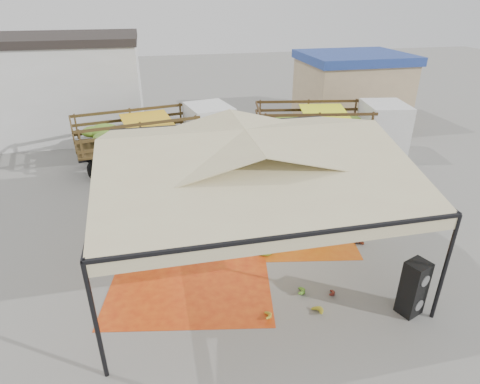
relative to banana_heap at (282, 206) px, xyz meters
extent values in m
plane|color=slate|center=(-1.74, -1.48, -0.57)|extent=(90.00, 90.00, 0.00)
cylinder|color=black|center=(-5.74, -5.48, 0.93)|extent=(0.10, 0.10, 3.00)
cylinder|color=black|center=(2.26, -5.48, 0.93)|extent=(0.10, 0.10, 3.00)
cylinder|color=black|center=(-5.74, 2.52, 0.93)|extent=(0.10, 0.10, 3.00)
cylinder|color=black|center=(2.26, 2.52, 0.93)|extent=(0.10, 0.10, 3.00)
pyramid|color=#C8BF8D|center=(-1.74, -1.48, 2.93)|extent=(8.00, 8.00, 1.00)
cube|color=black|center=(-1.74, -1.48, 2.43)|extent=(8.00, 8.00, 0.08)
cube|color=#C8BF8D|center=(-1.74, -1.48, 2.25)|extent=(8.00, 8.00, 0.36)
cube|color=silver|center=(-11.74, 12.52, 1.93)|extent=(14.00, 6.00, 5.00)
cube|color=tan|center=(8.26, 11.52, 1.23)|extent=(6.00, 5.00, 3.60)
cube|color=navy|center=(8.26, 11.52, 3.28)|extent=(6.30, 5.30, 0.50)
cube|color=#DA5814|center=(-3.57, -2.46, -0.56)|extent=(5.23, 5.06, 0.01)
cube|color=#C76112|center=(0.04, -0.29, -0.56)|extent=(5.03, 5.21, 0.01)
ellipsoid|color=#507518|center=(0.00, 0.00, 0.00)|extent=(6.18, 5.50, 1.13)
ellipsoid|color=gold|center=(-1.93, -4.58, -0.47)|extent=(0.49, 0.43, 0.20)
ellipsoid|color=gold|center=(-0.61, -4.74, -0.46)|extent=(0.60, 0.55, 0.22)
ellipsoid|color=#571814|center=(0.04, -4.11, -0.47)|extent=(0.51, 0.49, 0.18)
ellipsoid|color=#521812|center=(1.96, -2.12, -0.47)|extent=(0.56, 0.54, 0.20)
ellipsoid|color=#43831B|center=(-0.78, -3.87, -0.45)|extent=(0.62, 0.57, 0.23)
ellipsoid|color=#4C7618|center=(-3.86, -2.46, 2.05)|extent=(0.24, 0.24, 0.20)
ellipsoid|color=#4C7618|center=(-2.36, -2.46, 2.05)|extent=(0.24, 0.24, 0.20)
ellipsoid|color=#4C7618|center=(-0.86, -2.46, 2.05)|extent=(0.24, 0.24, 0.20)
cube|color=black|center=(1.77, -5.18, -0.18)|extent=(0.69, 0.65, 0.77)
cube|color=black|center=(1.77, -5.18, 0.59)|extent=(0.69, 0.65, 0.77)
imported|color=gray|center=(-0.45, 3.43, 0.31)|extent=(0.74, 0.61, 1.75)
cube|color=#493618|center=(-5.02, 6.50, 0.58)|extent=(5.82, 3.52, 0.13)
cube|color=silver|center=(-1.50, 7.21, 0.69)|extent=(2.39, 2.73, 2.50)
cylinder|color=black|center=(-6.73, 5.05, -0.08)|extent=(1.02, 0.51, 0.98)
cylinder|color=black|center=(-7.15, 7.19, -0.08)|extent=(1.02, 0.51, 0.98)
cylinder|color=black|center=(-3.31, 5.74, -0.08)|extent=(1.02, 0.51, 0.98)
cylinder|color=black|center=(-3.74, 7.87, -0.08)|extent=(1.02, 0.51, 0.98)
cylinder|color=black|center=(-1.50, 6.10, -0.08)|extent=(1.02, 0.51, 0.98)
cylinder|color=black|center=(-1.93, 8.23, -0.08)|extent=(1.02, 0.51, 0.98)
ellipsoid|color=#4D7618|center=(-5.02, 6.50, 1.12)|extent=(4.65, 2.77, 0.76)
cube|color=gold|center=(-4.49, 6.61, 1.56)|extent=(2.56, 2.55, 0.27)
cube|color=#483518|center=(3.55, 6.18, 0.58)|extent=(5.82, 3.41, 0.13)
cube|color=silver|center=(7.12, 5.57, 0.69)|extent=(2.35, 2.71, 2.52)
cylinder|color=black|center=(1.43, 5.43, -0.07)|extent=(1.03, 0.49, 0.99)
cylinder|color=black|center=(1.80, 7.59, -0.07)|extent=(1.03, 0.49, 0.99)
cylinder|color=black|center=(4.88, 4.84, -0.07)|extent=(1.03, 0.49, 0.99)
cylinder|color=black|center=(5.25, 7.00, -0.07)|extent=(1.03, 0.49, 0.99)
cylinder|color=black|center=(6.72, 4.53, -0.07)|extent=(1.03, 0.49, 0.99)
cylinder|color=black|center=(7.09, 6.69, -0.07)|extent=(1.03, 0.49, 0.99)
ellipsoid|color=#4F821B|center=(3.55, 6.18, 1.13)|extent=(4.65, 2.68, 0.77)
cube|color=#EBF61B|center=(4.09, 6.09, 1.57)|extent=(2.53, 2.52, 0.27)
camera|label=1|loc=(-4.23, -11.96, 6.89)|focal=30.00mm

